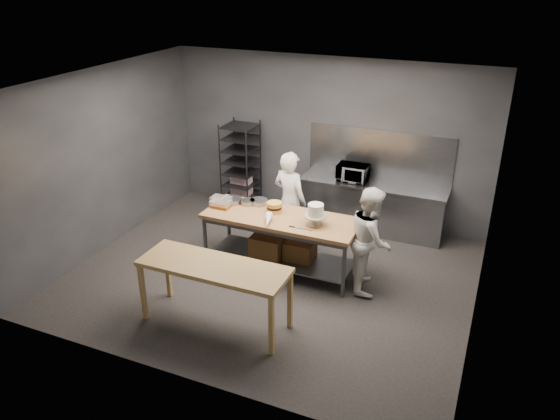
% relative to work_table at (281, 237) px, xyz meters
% --- Properties ---
extents(ground, '(6.00, 6.00, 0.00)m').
position_rel_work_table_xyz_m(ground, '(-0.05, -0.26, -0.57)').
color(ground, black).
rests_on(ground, ground).
extents(back_wall, '(6.00, 0.04, 3.00)m').
position_rel_work_table_xyz_m(back_wall, '(-0.05, 2.24, 0.93)').
color(back_wall, '#4C4F54').
rests_on(back_wall, ground).
extents(work_table, '(2.40, 0.90, 0.92)m').
position_rel_work_table_xyz_m(work_table, '(0.00, 0.00, 0.00)').
color(work_table, '#9B693E').
rests_on(work_table, ground).
extents(near_counter, '(2.00, 0.70, 0.90)m').
position_rel_work_table_xyz_m(near_counter, '(-0.25, -1.66, 0.24)').
color(near_counter, olive).
rests_on(near_counter, ground).
extents(back_counter, '(2.60, 0.60, 0.90)m').
position_rel_work_table_xyz_m(back_counter, '(0.95, 1.92, -0.12)').
color(back_counter, slate).
rests_on(back_counter, ground).
extents(splashback_panel, '(2.60, 0.02, 0.90)m').
position_rel_work_table_xyz_m(splashback_panel, '(0.95, 2.22, 0.78)').
color(splashback_panel, slate).
rests_on(splashback_panel, back_counter).
extents(speed_rack, '(0.60, 0.65, 1.75)m').
position_rel_work_table_xyz_m(speed_rack, '(-1.63, 1.84, 0.28)').
color(speed_rack, black).
rests_on(speed_rack, ground).
extents(chef_behind, '(0.70, 0.55, 1.71)m').
position_rel_work_table_xyz_m(chef_behind, '(-0.16, 0.74, 0.28)').
color(chef_behind, white).
rests_on(chef_behind, ground).
extents(chef_right, '(0.78, 0.90, 1.60)m').
position_rel_work_table_xyz_m(chef_right, '(1.40, 0.03, 0.23)').
color(chef_right, silver).
rests_on(chef_right, ground).
extents(microwave, '(0.54, 0.37, 0.30)m').
position_rel_work_table_xyz_m(microwave, '(0.56, 1.92, 0.48)').
color(microwave, black).
rests_on(microwave, back_counter).
extents(frosted_cake_stand, '(0.34, 0.34, 0.34)m').
position_rel_work_table_xyz_m(frosted_cake_stand, '(0.58, -0.08, 0.56)').
color(frosted_cake_stand, '#A9A187').
rests_on(frosted_cake_stand, work_table).
extents(layer_cake, '(0.24, 0.24, 0.16)m').
position_rel_work_table_xyz_m(layer_cake, '(-0.17, 0.11, 0.43)').
color(layer_cake, gold).
rests_on(layer_cake, work_table).
extents(cake_pans, '(0.71, 0.41, 0.07)m').
position_rel_work_table_xyz_m(cake_pans, '(-0.73, 0.22, 0.39)').
color(cake_pans, gray).
rests_on(cake_pans, work_table).
extents(piping_bag, '(0.24, 0.40, 0.12)m').
position_rel_work_table_xyz_m(piping_bag, '(-0.08, -0.33, 0.41)').
color(piping_bag, white).
rests_on(piping_bag, work_table).
extents(offset_spatula, '(0.36, 0.02, 0.02)m').
position_rel_work_table_xyz_m(offset_spatula, '(0.37, -0.28, 0.35)').
color(offset_spatula, slate).
rests_on(offset_spatula, work_table).
extents(pastry_clamshells, '(0.38, 0.35, 0.11)m').
position_rel_work_table_xyz_m(pastry_clamshells, '(-1.05, -0.00, 0.40)').
color(pastry_clamshells, '#A65621').
rests_on(pastry_clamshells, work_table).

